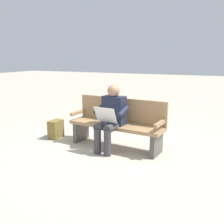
# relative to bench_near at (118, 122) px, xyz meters

# --- Properties ---
(ground_plane) EXTENTS (40.00, 40.00, 0.00)m
(ground_plane) POSITION_rel_bench_near_xyz_m (0.01, 0.07, -0.46)
(ground_plane) COLOR #B7AD99
(bench_near) EXTENTS (1.84, 0.64, 0.90)m
(bench_near) POSITION_rel_bench_near_xyz_m (0.00, 0.00, 0.00)
(bench_near) COLOR #9E7A51
(bench_near) RESTS_ON ground
(person_seated) EXTENTS (0.60, 0.60, 1.18)m
(person_seated) POSITION_rel_bench_near_xyz_m (0.03, 0.23, 0.17)
(person_seated) COLOR #1E2338
(person_seated) RESTS_ON ground
(backpack) EXTENTS (0.23, 0.32, 0.37)m
(backpack) POSITION_rel_bench_near_xyz_m (1.36, 0.10, -0.28)
(backpack) COLOR brown
(backpack) RESTS_ON ground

